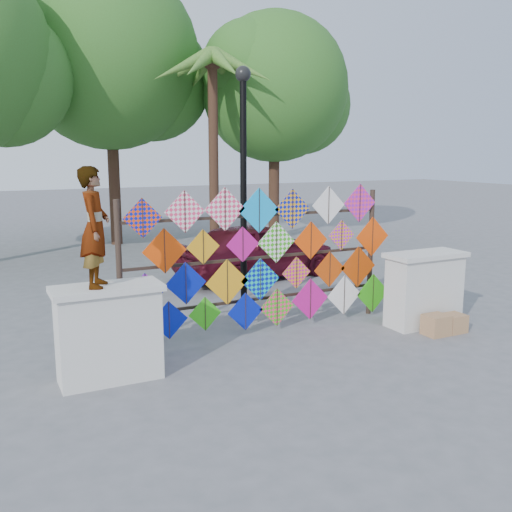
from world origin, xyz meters
name	(u,v)px	position (x,y,z in m)	size (l,w,h in m)	color
ground	(282,344)	(0.00, 0.00, 0.00)	(80.00, 80.00, 0.00)	gray
parapet_left	(109,333)	(-2.70, -0.20, 0.65)	(1.40, 0.65, 1.28)	silver
parapet_right	(424,288)	(2.70, -0.20, 0.65)	(1.40, 0.65, 1.28)	silver
kite_rack	(268,260)	(0.13, 0.73, 1.22)	(4.95, 0.24, 2.43)	#2F221A
tree_mid	(112,59)	(0.11, 11.03, 5.77)	(6.30, 5.60, 8.61)	#41261C
tree_east	(277,89)	(5.09, 9.53, 4.99)	(5.40, 4.80, 7.42)	#41261C
palm_tree	(213,80)	(2.20, 8.00, 4.95)	(3.62, 3.62, 5.83)	#41261C
vendor_woman	(95,227)	(-2.81, -0.20, 2.04)	(0.56, 0.36, 1.52)	#99999E
sedan	(257,250)	(1.80, 4.43, 0.68)	(1.59, 3.96, 1.35)	#4D0D1B
lamppost	(243,167)	(0.30, 2.00, 2.69)	(0.28, 0.28, 4.46)	black
cardboard_box_near	(436,325)	(2.50, -0.73, 0.17)	(0.38, 0.34, 0.34)	tan
cardboard_box_far	(453,323)	(2.88, -0.73, 0.15)	(0.36, 0.33, 0.30)	tan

